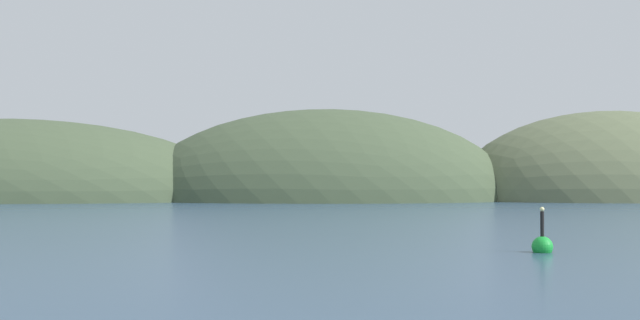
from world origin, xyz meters
The scene contains 4 objects.
headland_right centered at (60.00, 135.00, 0.00)m, with size 60.99×44.00×34.52m, color #5B6647.
headland_left centered at (-55.00, 135.00, 0.00)m, with size 89.05×44.00×30.83m, color #425138.
headland_center centered at (5.00, 135.00, 0.00)m, with size 72.10×44.00×34.78m, color #425138.
channel_buoy centered at (11.48, 24.63, 0.37)m, with size 1.10×1.10×2.64m.
Camera 1 is at (-1.72, -16.73, 3.76)m, focal length 44.70 mm.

